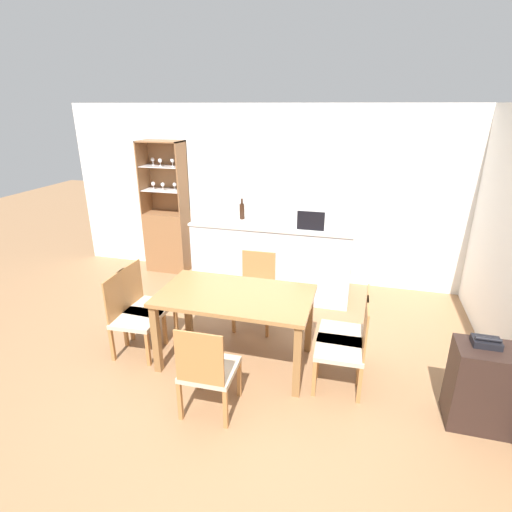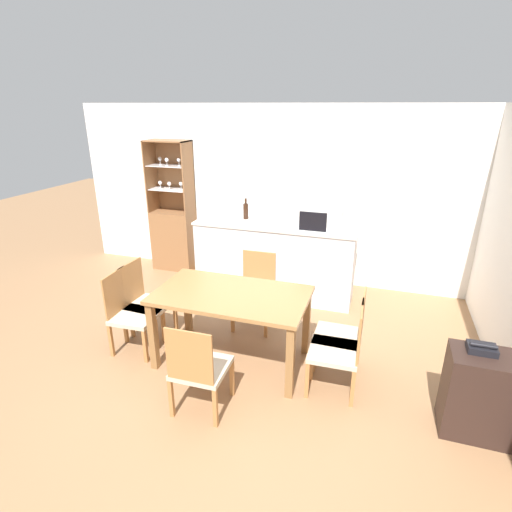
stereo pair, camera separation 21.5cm
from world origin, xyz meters
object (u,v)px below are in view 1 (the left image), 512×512
(dining_chair_head_far, at_px, (256,292))
(dining_chair_head_near, at_px, (208,370))
(dining_chair_side_left_far, at_px, (145,305))
(dining_chair_side_right_near, at_px, (345,347))
(wine_bottle, at_px, (242,211))
(dining_chair_side_left_near, at_px, (132,316))
(telephone, at_px, (487,342))
(display_cabinet, at_px, (168,232))
(dining_table, at_px, (235,303))
(side_cabinet, at_px, (488,388))
(dining_chair_side_right_far, at_px, (347,333))
(microwave, at_px, (319,217))

(dining_chair_head_far, height_order, dining_chair_head_near, same)
(dining_chair_side_left_far, bearing_deg, dining_chair_side_right_near, 85.91)
(wine_bottle, bearing_deg, dining_chair_side_left_near, -108.26)
(wine_bottle, xyz_separation_m, telephone, (2.66, -2.06, -0.38))
(dining_chair_side_left_near, relative_size, dining_chair_side_right_near, 1.00)
(display_cabinet, height_order, dining_chair_side_left_far, display_cabinet)
(dining_chair_side_left_far, bearing_deg, display_cabinet, -157.65)
(dining_table, relative_size, dining_chair_head_far, 1.72)
(dining_chair_head_near, height_order, dining_chair_side_right_near, same)
(display_cabinet, xyz_separation_m, side_cabinet, (4.08, -2.42, -0.26))
(dining_table, height_order, dining_chair_side_left_near, dining_chair_side_left_near)
(dining_chair_head_near, bearing_deg, dining_chair_side_left_far, 139.36)
(wine_bottle, distance_m, side_cabinet, 3.54)
(dining_chair_head_near, height_order, wine_bottle, wine_bottle)
(display_cabinet, distance_m, dining_table, 2.78)
(dining_chair_head_far, distance_m, dining_chair_head_near, 1.55)
(dining_chair_side_right_near, bearing_deg, dining_chair_side_left_near, 88.51)
(dining_chair_side_right_far, xyz_separation_m, dining_chair_side_left_far, (-2.21, 0.00, 0.00))
(dining_chair_head_far, distance_m, dining_chair_side_left_far, 1.28)
(dining_chair_head_far, height_order, side_cabinet, dining_chair_head_far)
(display_cabinet, height_order, dining_chair_side_right_far, display_cabinet)
(wine_bottle, bearing_deg, dining_chair_head_far, -65.10)
(dining_chair_side_right_near, height_order, dining_chair_side_left_far, same)
(dining_chair_side_right_far, xyz_separation_m, side_cabinet, (1.16, -0.44, -0.07))
(display_cabinet, bearing_deg, dining_chair_head_near, -57.84)
(dining_chair_side_left_near, distance_m, dining_chair_side_right_far, 2.23)
(dining_chair_side_right_far, distance_m, dining_chair_side_left_far, 2.21)
(dining_chair_head_far, xyz_separation_m, dining_chair_head_near, (0.00, -1.55, 0.00))
(display_cabinet, xyz_separation_m, dining_chair_side_left_near, (0.71, -2.24, -0.19))
(dining_chair_side_right_near, relative_size, dining_chair_side_left_far, 1.00)
(dining_chair_side_left_near, height_order, dining_chair_head_far, same)
(dining_table, height_order, wine_bottle, wine_bottle)
(telephone, bearing_deg, dining_chair_head_near, -166.97)
(display_cabinet, relative_size, dining_chair_side_right_far, 2.29)
(dining_chair_head_near, relative_size, dining_chair_side_left_far, 1.00)
(dining_chair_side_left_near, distance_m, telephone, 3.32)
(dining_chair_side_left_near, height_order, microwave, microwave)
(dining_chair_side_left_near, xyz_separation_m, dining_chair_head_near, (1.11, -0.64, 0.00))
(dining_chair_head_near, bearing_deg, wine_bottle, 99.19)
(dining_table, bearing_deg, side_cabinet, -7.80)
(dining_chair_side_left_near, height_order, side_cabinet, dining_chair_side_left_near)
(dining_chair_head_far, distance_m, side_cabinet, 2.52)
(display_cabinet, xyz_separation_m, dining_chair_head_near, (1.82, -2.89, -0.19))
(wine_bottle, relative_size, side_cabinet, 0.40)
(dining_chair_side_left_near, relative_size, telephone, 4.22)
(microwave, relative_size, side_cabinet, 0.74)
(dining_chair_head_far, bearing_deg, dining_chair_side_right_near, 139.49)
(dining_chair_side_right_far, bearing_deg, wine_bottle, 44.24)
(display_cabinet, xyz_separation_m, wine_bottle, (1.34, -0.32, 0.52))
(dining_table, xyz_separation_m, dining_chair_side_left_near, (-1.10, -0.13, -0.24))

